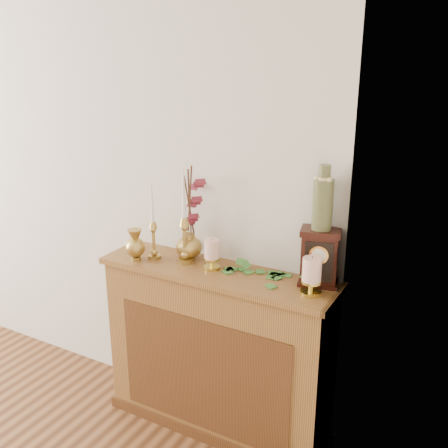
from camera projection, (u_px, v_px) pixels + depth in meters
The scene contains 10 objects.
console_shelf at pixel (217, 356), 2.76m from camera, with size 1.24×0.34×0.93m.
candlestick_left at pixel (153, 234), 2.72m from camera, with size 0.07×0.07×0.41m.
candlestick_center at pixel (185, 233), 2.65m from camera, with size 0.08×0.08×0.49m.
bud_vase at pixel (135, 245), 2.71m from camera, with size 0.10×0.10×0.17m.
ginger_jar at pixel (194, 216), 2.70m from camera, with size 0.21×0.22×0.51m.
pillar_candle_left at pixel (212, 253), 2.60m from camera, with size 0.09×0.09×0.17m.
pillar_candle_right at pixel (312, 274), 2.32m from camera, with size 0.10×0.10×0.19m.
ivy_garland at pixel (264, 275), 2.52m from camera, with size 0.44×0.21×0.08m.
mantel_clock at pixel (319, 258), 2.41m from camera, with size 0.21×0.17×0.27m.
ceramic_vase at pixel (323, 201), 2.33m from camera, with size 0.09×0.09×0.30m.
Camera 1 is at (2.60, 0.02, 1.97)m, focal length 42.00 mm.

